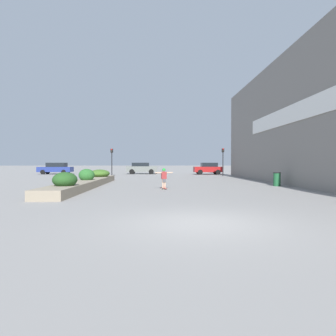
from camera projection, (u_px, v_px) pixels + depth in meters
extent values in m
plane|color=gray|center=(200.00, 223.00, 7.96)|extent=(300.00, 300.00, 0.00)
cube|color=gray|center=(295.00, 116.00, 20.14)|extent=(0.60, 33.30, 9.48)
cube|color=white|center=(326.00, 101.00, 15.78)|extent=(0.06, 24.61, 1.20)
cube|color=gray|center=(87.00, 184.00, 19.62)|extent=(1.46, 14.79, 0.46)
ellipsoid|color=#234C1E|center=(65.00, 180.00, 14.93)|extent=(1.19, 1.39, 0.77)
ellipsoid|color=#286028|center=(87.00, 175.00, 19.82)|extent=(1.04, 0.94, 0.84)
ellipsoid|color=#3D6623|center=(100.00, 174.00, 24.43)|extent=(1.59, 1.89, 0.67)
cube|color=maroon|center=(164.00, 188.00, 17.90)|extent=(0.37, 0.71, 0.01)
cylinder|color=beige|center=(161.00, 189.00, 18.10)|extent=(0.06, 0.06, 0.05)
cylinder|color=beige|center=(164.00, 189.00, 18.15)|extent=(0.06, 0.06, 0.05)
cylinder|color=beige|center=(164.00, 189.00, 17.65)|extent=(0.06, 0.06, 0.05)
cylinder|color=beige|center=(166.00, 189.00, 17.70)|extent=(0.06, 0.06, 0.05)
cylinder|color=tan|center=(163.00, 183.00, 17.87)|extent=(0.12, 0.12, 0.54)
cylinder|color=tan|center=(165.00, 183.00, 17.92)|extent=(0.12, 0.12, 0.54)
cube|color=#4C4C51|center=(164.00, 181.00, 17.89)|extent=(0.23, 0.21, 0.19)
cube|color=maroon|center=(164.00, 175.00, 17.89)|extent=(0.34, 0.24, 0.42)
cylinder|color=tan|center=(158.00, 173.00, 17.77)|extent=(0.40, 0.19, 0.07)
cylinder|color=tan|center=(169.00, 173.00, 18.00)|extent=(0.40, 0.19, 0.07)
sphere|color=tan|center=(164.00, 170.00, 17.88)|extent=(0.18, 0.18, 0.18)
sphere|color=green|center=(164.00, 170.00, 17.88)|extent=(0.20, 0.20, 0.20)
cylinder|color=#1E5B33|center=(277.00, 180.00, 20.41)|extent=(0.47, 0.47, 0.88)
cylinder|color=black|center=(277.00, 173.00, 20.40)|extent=(0.49, 0.49, 0.05)
cube|color=navy|center=(55.00, 169.00, 41.40)|extent=(4.53, 1.86, 0.69)
cube|color=black|center=(57.00, 165.00, 41.40)|extent=(2.49, 1.64, 0.58)
cylinder|color=black|center=(43.00, 172.00, 40.48)|extent=(0.62, 0.22, 0.62)
cylinder|color=black|center=(48.00, 172.00, 42.25)|extent=(0.62, 0.22, 0.62)
cylinder|color=black|center=(64.00, 172.00, 40.57)|extent=(0.62, 0.22, 0.62)
cylinder|color=black|center=(68.00, 172.00, 42.33)|extent=(0.62, 0.22, 0.62)
cube|color=slate|center=(142.00, 169.00, 42.01)|extent=(4.30, 1.95, 0.73)
cube|color=black|center=(141.00, 164.00, 41.99)|extent=(2.36, 1.72, 0.50)
cylinder|color=black|center=(152.00, 171.00, 42.98)|extent=(0.69, 0.22, 0.69)
cylinder|color=black|center=(151.00, 172.00, 41.13)|extent=(0.69, 0.22, 0.69)
cylinder|color=black|center=(133.00, 171.00, 42.90)|extent=(0.69, 0.22, 0.69)
cylinder|color=black|center=(132.00, 172.00, 41.05)|extent=(0.69, 0.22, 0.69)
cube|color=maroon|center=(208.00, 169.00, 40.35)|extent=(3.80, 1.90, 0.71)
cube|color=black|center=(209.00, 165.00, 40.34)|extent=(2.09, 1.67, 0.54)
cylinder|color=black|center=(200.00, 172.00, 39.42)|extent=(0.66, 0.22, 0.66)
cylinder|color=black|center=(198.00, 172.00, 41.22)|extent=(0.66, 0.22, 0.66)
cylinder|color=black|center=(218.00, 172.00, 39.49)|extent=(0.66, 0.22, 0.66)
cylinder|color=black|center=(215.00, 172.00, 41.30)|extent=(0.66, 0.22, 0.66)
cylinder|color=black|center=(112.00, 164.00, 35.03)|extent=(0.11, 0.11, 2.77)
cube|color=black|center=(112.00, 151.00, 35.00)|extent=(0.28, 0.20, 0.45)
sphere|color=red|center=(112.00, 149.00, 34.87)|extent=(0.15, 0.15, 0.15)
sphere|color=#2D2823|center=(112.00, 151.00, 34.88)|extent=(0.15, 0.15, 0.15)
sphere|color=#2D2823|center=(112.00, 152.00, 34.88)|extent=(0.15, 0.15, 0.15)
cylinder|color=black|center=(223.00, 164.00, 35.71)|extent=(0.11, 0.11, 2.84)
cube|color=black|center=(223.00, 150.00, 35.68)|extent=(0.28, 0.20, 0.45)
sphere|color=red|center=(223.00, 149.00, 35.56)|extent=(0.15, 0.15, 0.15)
sphere|color=#2D2823|center=(223.00, 150.00, 35.56)|extent=(0.15, 0.15, 0.15)
sphere|color=#2D2823|center=(223.00, 152.00, 35.56)|extent=(0.15, 0.15, 0.15)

